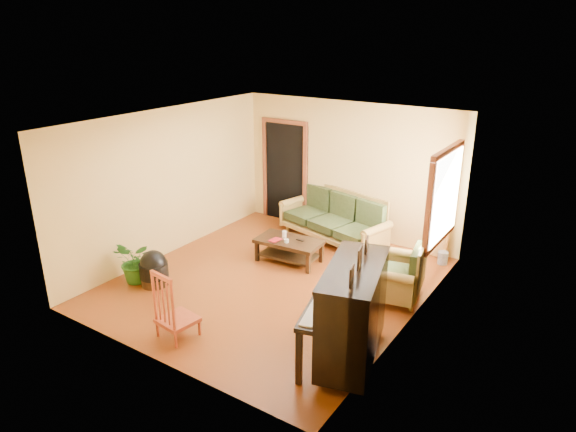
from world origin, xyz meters
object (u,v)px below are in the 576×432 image
Objects in this scene: coffee_table at (289,251)px; footstool at (154,272)px; potted_plant at (136,262)px; sofa at (333,218)px; piano at (353,315)px; armchair at (396,269)px; red_chair at (176,303)px; ceramic_crock at (443,258)px.

footstool is (-1.31, -1.90, 0.01)m from coffee_table.
sofa is at bearing 61.09° from potted_plant.
armchair is at bearing 80.52° from piano.
coffee_table is at bearing -84.19° from sofa.
piano is 1.49× the size of red_chair.
piano is at bearing -94.91° from armchair.
piano is 3.19× the size of footstool.
armchair reaches higher than coffee_table.
red_chair is at bearing -24.31° from potted_plant.
armchair is 0.64× the size of piano.
armchair is (1.84, -1.40, -0.01)m from sofa.
armchair reaches higher than potted_plant.
piano is 2.00× the size of potted_plant.
footstool is at bearing 16.57° from potted_plant.
ceramic_crock is at bearing 70.16° from armchair.
potted_plant reaches higher than coffee_table.
potted_plant is at bearing 163.29° from red_chair.
sofa is 3.97m from red_chair.
red_chair reaches higher than sofa.
footstool is (-3.51, 0.05, -0.42)m from piano.
piano is 2.30m from red_chair.
coffee_table is 2.04m from armchair.
coffee_table is 2.56m from potted_plant.
armchair is (2.02, -0.17, 0.26)m from coffee_table.
footstool is (-3.33, -1.74, -0.25)m from armchair.
red_chair reaches higher than coffee_table.
sofa reaches higher than coffee_table.
piano is 6.54× the size of ceramic_crock.
sofa is at bearing 107.20° from piano.
sofa is 4.85× the size of footstool.
potted_plant reaches higher than footstool.
footstool is 2.05× the size of ceramic_crock.
footstool is 4.87m from ceramic_crock.
sofa is 2.38× the size of armchair.
coffee_table is at bearing -148.52° from ceramic_crock.
red_chair is (0.05, -2.74, 0.28)m from coffee_table.
potted_plant is at bearing -128.81° from coffee_table.
red_chair is (-0.13, -3.97, 0.02)m from sofa.
footstool is 0.63× the size of potted_plant.
armchair is at bearing 27.59° from footstool.
red_chair reaches higher than armchair.
armchair reaches higher than ceramic_crock.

